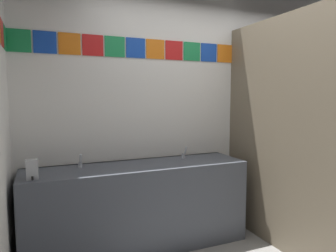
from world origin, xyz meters
name	(u,v)px	position (x,y,z in m)	size (l,w,h in m)	color
wall_back	(198,100)	(0.00, 1.45, 1.44)	(3.87, 0.09, 2.88)	white
vanity_counter	(139,205)	(-0.82, 1.13, 0.42)	(2.13, 0.56, 0.83)	#4C515B
faucet_left	(80,162)	(-1.35, 1.22, 0.88)	(0.04, 0.10, 0.14)	silver
faucet_right	(184,154)	(-0.29, 1.22, 0.88)	(0.04, 0.10, 0.14)	silver
soap_dispenser	(32,170)	(-1.75, 0.96, 0.91)	(0.09, 0.09, 0.16)	#B7BABF
stall_divider	(312,137)	(0.59, 0.36, 1.12)	(0.92, 1.56, 2.24)	#726651
toilet	(287,197)	(0.99, 1.03, 0.30)	(0.39, 0.49, 0.74)	white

